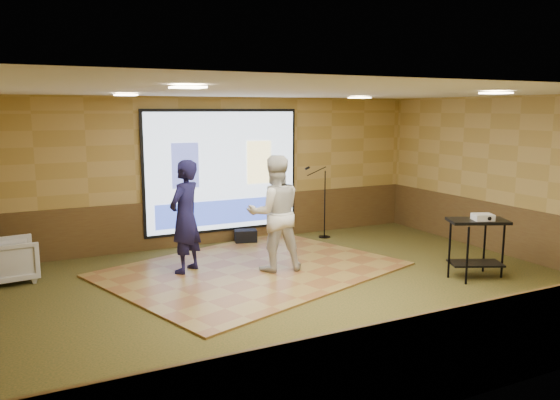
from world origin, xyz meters
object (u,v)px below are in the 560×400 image
projector_screen (223,172)px  duffel_bag (246,237)px  projector (483,217)px  dance_floor (252,269)px  mic_stand (322,215)px  player_left (185,216)px  player_right (275,213)px  banquet_chair (11,260)px  av_table (477,237)px

projector_screen → duffel_bag: projector_screen is taller
projector → dance_floor: bearing=169.2°
dance_floor → mic_stand: bearing=34.1°
player_left → projector: player_left is taller
player_right → banquet_chair: (-4.04, 1.38, -0.66)m
player_left → duffel_bag: size_ratio=4.23×
av_table → banquet_chair: av_table is taller
dance_floor → player_left: (-1.06, 0.34, 0.97)m
projector_screen → player_left: projector_screen is taller
player_right → duffel_bag: 2.28m
projector_screen → av_table: projector_screen is taller
projector → banquet_chair: 7.63m
projector_screen → mic_stand: (2.06, -0.55, -0.98)m
player_right → projector: bearing=157.3°
dance_floor → duffel_bag: duffel_bag is taller
dance_floor → projector: bearing=-33.3°
mic_stand → player_left: bearing=-138.1°
av_table → player_left: bearing=150.8°
projector_screen → player_right: 2.40m
dance_floor → projector: 3.92m
projector → duffel_bag: size_ratio=0.68×
player_right → mic_stand: bearing=-127.7°
projector → player_left: bearing=172.7°
player_right → duffel_bag: (0.33, 2.08, -0.88)m
projector_screen → mic_stand: projector_screen is taller
dance_floor → duffel_bag: size_ratio=10.37×
dance_floor → player_right: bearing=-34.2°
projector_screen → player_left: bearing=-127.0°
av_table → duffel_bag: size_ratio=2.19×
banquet_chair → duffel_bag: size_ratio=1.73×
projector → mic_stand: (-0.82, 3.66, -0.54)m
projector → projector_screen: bearing=146.9°
projector → duffel_bag: (-2.50, 3.94, -0.89)m
projector → player_right: bearing=169.3°
av_table → projector: 0.35m
projector_screen → player_left: 2.29m
av_table → projector: size_ratio=3.20×
projector_screen → mic_stand: bearing=-15.0°
duffel_bag → dance_floor: bearing=-109.5°
projector_screen → dance_floor: projector_screen is taller
player_right → av_table: (2.81, -1.79, -0.33)m
projector_screen → player_left: size_ratio=1.75×
projector_screen → projector: size_ratio=10.85×
projector → banquet_chair: bearing=177.3°
banquet_chair → duffel_bag: 4.43m
dance_floor → mic_stand: mic_stand is taller
av_table → mic_stand: (-0.80, 3.59, -0.19)m
projector_screen → projector: (2.88, -4.21, -0.44)m
av_table → duffel_bag: (-2.48, 3.86, -0.55)m
dance_floor → mic_stand: (2.34, 1.58, 0.48)m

